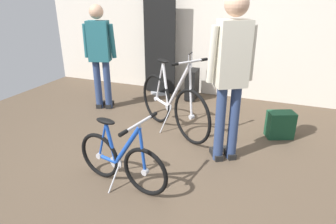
{
  "coord_description": "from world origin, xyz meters",
  "views": [
    {
      "loc": [
        0.96,
        -2.67,
        1.79
      ],
      "look_at": [
        -0.14,
        0.13,
        0.55
      ],
      "focal_mm": 31.05,
      "sensor_mm": 36.0,
      "label": 1
    }
  ],
  "objects_px": {
    "backpack_on_floor": "(280,125)",
    "visitor_near_wall": "(100,52)",
    "floor_banner_stand": "(160,47)",
    "rolling_suitcase": "(192,84)",
    "display_bike_left": "(172,104)",
    "folding_bike_foreground": "(121,159)",
    "visitor_browsing": "(231,70)"
  },
  "relations": [
    {
      "from": "floor_banner_stand",
      "to": "display_bike_left",
      "type": "distance_m",
      "value": 1.73
    },
    {
      "from": "visitor_near_wall",
      "to": "rolling_suitcase",
      "type": "relative_size",
      "value": 1.97
    },
    {
      "from": "visitor_near_wall",
      "to": "visitor_browsing",
      "type": "distance_m",
      "value": 2.36
    },
    {
      "from": "floor_banner_stand",
      "to": "backpack_on_floor",
      "type": "height_order",
      "value": "floor_banner_stand"
    },
    {
      "from": "backpack_on_floor",
      "to": "visitor_near_wall",
      "type": "bearing_deg",
      "value": 178.71
    },
    {
      "from": "display_bike_left",
      "to": "backpack_on_floor",
      "type": "distance_m",
      "value": 1.45
    },
    {
      "from": "visitor_browsing",
      "to": "rolling_suitcase",
      "type": "height_order",
      "value": "visitor_browsing"
    },
    {
      "from": "visitor_browsing",
      "to": "visitor_near_wall",
      "type": "bearing_deg",
      "value": 158.26
    },
    {
      "from": "floor_banner_stand",
      "to": "folding_bike_foreground",
      "type": "relative_size",
      "value": 1.82
    },
    {
      "from": "visitor_browsing",
      "to": "display_bike_left",
      "type": "bearing_deg",
      "value": 150.58
    },
    {
      "from": "visitor_browsing",
      "to": "folding_bike_foreground",
      "type": "bearing_deg",
      "value": -134.23
    },
    {
      "from": "visitor_near_wall",
      "to": "backpack_on_floor",
      "type": "xyz_separation_m",
      "value": [
        2.76,
        -0.06,
        -0.76
      ]
    },
    {
      "from": "visitor_browsing",
      "to": "backpack_on_floor",
      "type": "xyz_separation_m",
      "value": [
        0.57,
        0.81,
        -0.88
      ]
    },
    {
      "from": "folding_bike_foreground",
      "to": "rolling_suitcase",
      "type": "height_order",
      "value": "rolling_suitcase"
    },
    {
      "from": "floor_banner_stand",
      "to": "rolling_suitcase",
      "type": "bearing_deg",
      "value": -8.37
    },
    {
      "from": "folding_bike_foreground",
      "to": "visitor_near_wall",
      "type": "xyz_separation_m",
      "value": [
        -1.34,
        1.74,
        0.64
      ]
    },
    {
      "from": "folding_bike_foreground",
      "to": "floor_banner_stand",
      "type": "bearing_deg",
      "value": 105.38
    },
    {
      "from": "floor_banner_stand",
      "to": "visitor_near_wall",
      "type": "bearing_deg",
      "value": -118.7
    },
    {
      "from": "floor_banner_stand",
      "to": "visitor_near_wall",
      "type": "xyz_separation_m",
      "value": [
        -0.57,
        -1.04,
        0.06
      ]
    },
    {
      "from": "floor_banner_stand",
      "to": "rolling_suitcase",
      "type": "distance_m",
      "value": 0.89
    },
    {
      "from": "floor_banner_stand",
      "to": "display_bike_left",
      "type": "bearing_deg",
      "value": -61.21
    },
    {
      "from": "floor_banner_stand",
      "to": "folding_bike_foreground",
      "type": "distance_m",
      "value": 2.95
    },
    {
      "from": "display_bike_left",
      "to": "visitor_browsing",
      "type": "height_order",
      "value": "visitor_browsing"
    },
    {
      "from": "floor_banner_stand",
      "to": "rolling_suitcase",
      "type": "height_order",
      "value": "floor_banner_stand"
    },
    {
      "from": "floor_banner_stand",
      "to": "folding_bike_foreground",
      "type": "xyz_separation_m",
      "value": [
        0.77,
        -2.79,
        -0.58
      ]
    },
    {
      "from": "rolling_suitcase",
      "to": "backpack_on_floor",
      "type": "distance_m",
      "value": 1.83
    },
    {
      "from": "visitor_browsing",
      "to": "backpack_on_floor",
      "type": "bearing_deg",
      "value": 54.89
    },
    {
      "from": "rolling_suitcase",
      "to": "backpack_on_floor",
      "type": "xyz_separation_m",
      "value": [
        1.52,
        -1.01,
        -0.11
      ]
    },
    {
      "from": "folding_bike_foreground",
      "to": "display_bike_left",
      "type": "bearing_deg",
      "value": 88.57
    },
    {
      "from": "visitor_near_wall",
      "to": "visitor_browsing",
      "type": "xyz_separation_m",
      "value": [
        2.19,
        -0.87,
        0.12
      ]
    },
    {
      "from": "visitor_near_wall",
      "to": "backpack_on_floor",
      "type": "distance_m",
      "value": 2.86
    },
    {
      "from": "floor_banner_stand",
      "to": "backpack_on_floor",
      "type": "distance_m",
      "value": 2.55
    }
  ]
}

